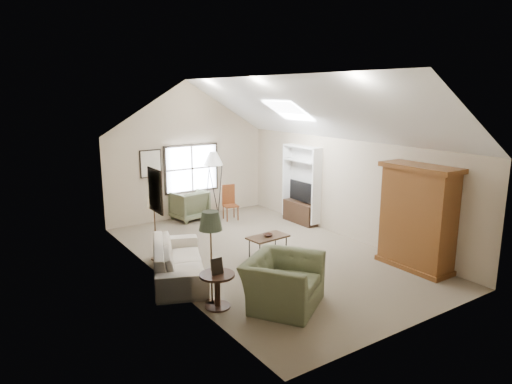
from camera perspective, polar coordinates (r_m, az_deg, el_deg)
room_shell at (r=9.95m, az=1.30°, el=9.80°), size 5.01×8.01×4.00m
window at (r=13.60m, az=-8.05°, el=2.94°), size 1.72×0.08×1.42m
skylight at (r=11.44m, az=4.08°, el=10.18°), size 0.80×1.20×0.52m
wall_art at (r=10.95m, az=-12.78°, el=1.94°), size 1.97×3.71×0.88m
armoire at (r=10.09m, az=19.55°, el=-3.02°), size 0.60×1.50×2.20m
tv_alcove at (r=12.88m, az=5.68°, el=1.12°), size 0.32×1.30×2.10m
media_console at (r=13.06m, az=5.53°, el=-2.55°), size 0.34×1.18×0.60m
tv_panel at (r=12.91m, az=5.59°, el=0.11°), size 0.05×0.90×0.55m
sofa at (r=9.38m, az=-9.66°, el=-8.38°), size 1.78×2.63×0.72m
armchair_near at (r=8.07m, az=3.37°, el=-11.18°), size 1.76×1.71×0.87m
armchair_far at (r=13.46m, az=-8.42°, el=-1.61°), size 1.05×1.07×0.86m
coffee_table at (r=10.42m, az=1.50°, el=-6.78°), size 0.96×0.59×0.47m
bowl at (r=10.34m, az=1.51°, el=-5.40°), size 0.24×0.24×0.05m
side_table at (r=8.07m, az=-4.84°, el=-12.18°), size 0.80×0.80×0.61m
side_chair at (r=13.28m, az=-3.20°, el=-1.34°), size 0.46×0.46×1.02m
tripod_lamp at (r=13.71m, az=-5.31°, el=1.10°), size 0.67×0.67×1.96m
dark_lamp at (r=8.03m, az=-5.62°, el=-8.12°), size 0.53×0.53×1.71m
tan_lamp at (r=10.31m, az=-12.51°, el=-4.19°), size 0.40×0.40×1.53m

